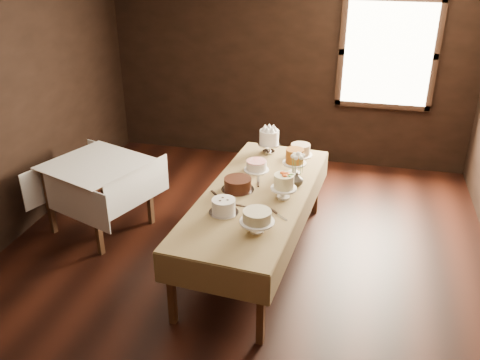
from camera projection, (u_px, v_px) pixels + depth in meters
name	position (u px, v px, depth m)	size (l,w,h in m)	color
floor	(235.00, 276.00, 5.09)	(5.00, 6.00, 0.01)	black
wall_back	(288.00, 63.00, 7.09)	(5.00, 0.02, 2.80)	black
window	(388.00, 54.00, 6.68)	(1.10, 0.05, 1.30)	#FFEABF
display_table	(256.00, 198.00, 5.04)	(1.17, 2.54, 0.76)	#3F2615
side_table	(97.00, 171.00, 5.60)	(1.21, 1.21, 0.80)	#3F2615
cake_meringue	(269.00, 142.00, 5.86)	(0.31, 0.31, 0.28)	silver
cake_speckled	(300.00, 150.00, 5.82)	(0.30, 0.30, 0.13)	white
cake_lattice	(256.00, 166.00, 5.46)	(0.30, 0.30, 0.10)	white
cake_caramel	(294.00, 163.00, 5.35)	(0.25, 0.25, 0.29)	white
cake_chocolate	(238.00, 185.00, 5.04)	(0.32, 0.32, 0.13)	silver
cake_flowers	(284.00, 187.00, 4.88)	(0.27, 0.27, 0.25)	white
cake_swirl	(224.00, 207.00, 4.63)	(0.27, 0.27, 0.14)	silver
cake_cream	(257.00, 222.00, 4.34)	(0.34, 0.34, 0.21)	white
cake_server_a	(250.00, 207.00, 4.75)	(0.24, 0.03, 0.01)	silver
cake_server_b	(282.00, 217.00, 4.59)	(0.24, 0.03, 0.01)	silver
cake_server_c	(258.00, 179.00, 5.27)	(0.24, 0.03, 0.01)	silver
cake_server_d	(291.00, 183.00, 5.20)	(0.24, 0.03, 0.01)	silver
cake_server_e	(219.00, 198.00, 4.92)	(0.24, 0.03, 0.01)	silver
flower_vase	(297.00, 179.00, 5.13)	(0.13, 0.13, 0.14)	#2D2823
flower_bouquet	(298.00, 162.00, 5.05)	(0.14, 0.14, 0.20)	white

